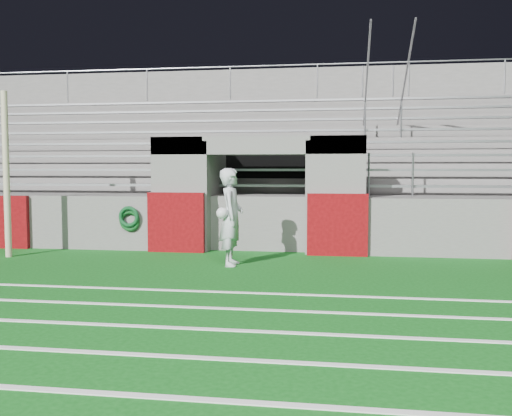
# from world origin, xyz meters

# --- Properties ---
(ground) EXTENTS (90.00, 90.00, 0.00)m
(ground) POSITION_xyz_m (0.00, 0.00, 0.00)
(ground) COLOR #0D5013
(ground) RESTS_ON ground
(field_post) EXTENTS (0.13, 0.13, 3.52)m
(field_post) POSITION_xyz_m (-5.15, 1.73, 1.76)
(field_post) COLOR #C6BB93
(field_post) RESTS_ON ground
(field_markings) EXTENTS (28.00, 8.09, 0.01)m
(field_markings) POSITION_xyz_m (0.00, -5.00, 0.01)
(field_markings) COLOR white
(field_markings) RESTS_ON ground
(stadium_structure) EXTENTS (26.00, 8.48, 5.42)m
(stadium_structure) POSITION_xyz_m (0.00, 7.97, 1.49)
(stadium_structure) COLOR #5C5A57
(stadium_structure) RESTS_ON ground
(goalkeeper_with_ball) EXTENTS (0.51, 0.72, 1.89)m
(goalkeeper_with_ball) POSITION_xyz_m (-0.22, 1.40, 0.95)
(goalkeeper_with_ball) COLOR #B7BCC2
(goalkeeper_with_ball) RESTS_ON ground
(hose_coil) EXTENTS (0.49, 0.14, 0.59)m
(hose_coil) POSITION_xyz_m (-2.90, 2.92, 0.74)
(hose_coil) COLOR #0D4218
(hose_coil) RESTS_ON ground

